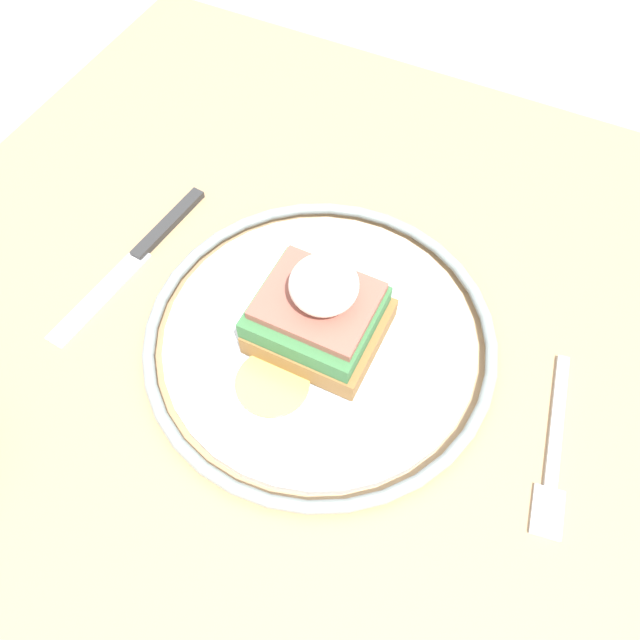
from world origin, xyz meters
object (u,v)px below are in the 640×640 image
object	(u,v)px
fork	(554,451)
knife	(143,250)
plate	(320,338)
sandwich	(318,313)

from	to	relation	value
fork	knife	distance (m)	0.39
plate	fork	distance (m)	0.20
plate	knife	bearing A→B (deg)	-4.70
plate	fork	size ratio (longest dim) A/B	1.95
plate	sandwich	size ratio (longest dim) A/B	2.22
sandwich	fork	size ratio (longest dim) A/B	0.88
plate	sandwich	bearing A→B (deg)	19.22
sandwich	knife	distance (m)	0.19
sandwich	plate	bearing A→B (deg)	-160.78
sandwich	knife	world-z (taller)	sandwich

